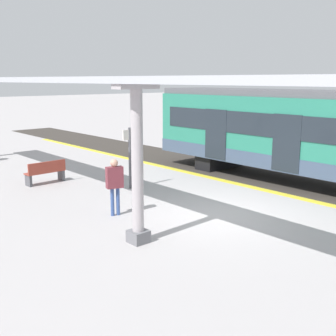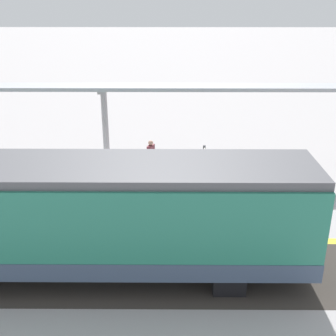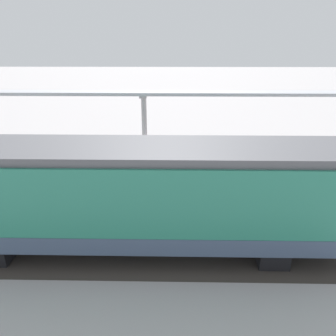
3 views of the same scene
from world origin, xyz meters
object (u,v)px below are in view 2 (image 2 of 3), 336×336
(passenger_by_the_benches, at_px, (151,154))
(platform_info_sign, at_px, (204,166))
(train_near_carriage, at_px, (79,218))
(bench_mid_platform, at_px, (260,168))
(canopy_pillar_second, at_px, (106,130))

(passenger_by_the_benches, bearing_deg, platform_info_sign, -134.81)
(platform_info_sign, bearing_deg, train_near_carriage, 143.10)
(bench_mid_platform, bearing_deg, canopy_pillar_second, 81.78)
(platform_info_sign, distance_m, passenger_by_the_benches, 3.11)
(train_near_carriage, height_order, passenger_by_the_benches, train_near_carriage)
(passenger_by_the_benches, bearing_deg, canopy_pillar_second, 69.61)
(canopy_pillar_second, distance_m, platform_info_sign, 5.23)
(bench_mid_platform, xyz_separation_m, passenger_by_the_benches, (0.23, 4.88, 0.59))
(bench_mid_platform, distance_m, platform_info_sign, 3.43)
(bench_mid_platform, height_order, platform_info_sign, platform_info_sign)
(train_near_carriage, distance_m, platform_info_sign, 6.48)
(platform_info_sign, bearing_deg, passenger_by_the_benches, 45.19)
(train_near_carriage, xyz_separation_m, canopy_pillar_second, (8.12, 0.40, 0.08))
(train_near_carriage, distance_m, passenger_by_the_benches, 7.58)
(train_near_carriage, relative_size, bench_mid_platform, 8.67)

